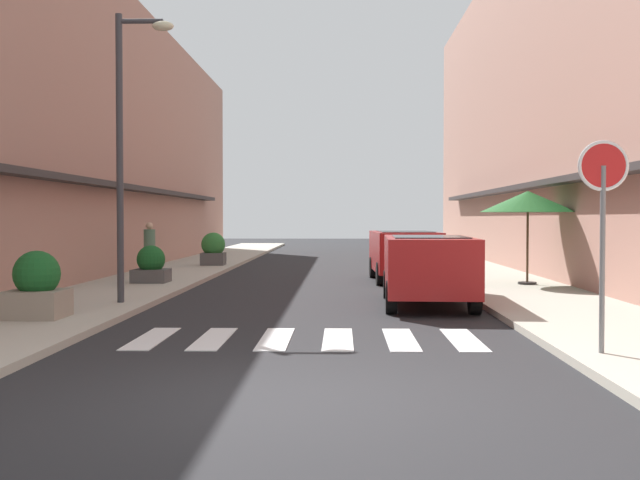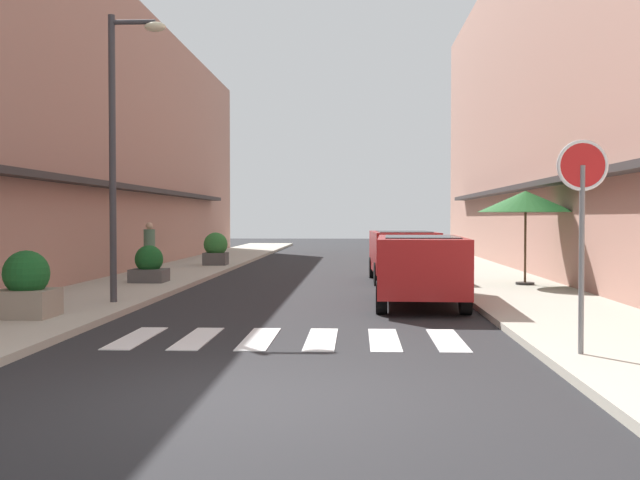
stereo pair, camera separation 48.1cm
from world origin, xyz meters
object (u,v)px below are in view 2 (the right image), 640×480
at_px(round_street_sign, 582,190).
at_px(planter_far, 216,249).
at_px(parked_car_near, 420,262).
at_px(planter_corner, 26,287).
at_px(parked_car_mid, 403,250).
at_px(cafe_umbrella, 526,202).
at_px(street_lamp, 121,129).
at_px(planter_midblock, 149,266).
at_px(pedestrian_walking_near, 149,248).

bearing_deg(round_street_sign, planter_far, 113.73).
relative_size(parked_car_near, planter_corner, 3.82).
height_order(parked_car_mid, cafe_umbrella, cafe_umbrella).
relative_size(parked_car_mid, street_lamp, 0.72).
xyz_separation_m(planter_midblock, planter_far, (0.41, 7.62, 0.15)).
distance_m(parked_car_mid, planter_far, 8.70).
height_order(parked_car_mid, street_lamp, street_lamp).
relative_size(round_street_sign, pedestrian_walking_near, 1.70).
distance_m(round_street_sign, planter_far, 20.04).
bearing_deg(parked_car_mid, pedestrian_walking_near, 176.34).
bearing_deg(round_street_sign, cafe_umbrella, 81.68).
relative_size(parked_car_mid, cafe_umbrella, 1.71).
xyz_separation_m(parked_car_near, parked_car_mid, (0.00, 6.22, -0.00)).
bearing_deg(cafe_umbrella, round_street_sign, -98.32).
relative_size(street_lamp, pedestrian_walking_near, 3.67).
distance_m(cafe_umbrella, planter_far, 12.53).
distance_m(street_lamp, planter_corner, 4.01).
height_order(parked_car_near, planter_corner, parked_car_near).
relative_size(street_lamp, planter_corner, 5.03).
height_order(planter_midblock, planter_far, planter_far).
xyz_separation_m(street_lamp, cafe_umbrella, (9.18, 4.60, -1.40)).
height_order(planter_corner, planter_midblock, planter_corner).
bearing_deg(round_street_sign, pedestrian_walking_near, 124.87).
relative_size(cafe_umbrella, pedestrian_walking_near, 1.54).
bearing_deg(planter_corner, pedestrian_walking_near, 92.80).
distance_m(parked_car_near, round_street_sign, 6.62).
distance_m(street_lamp, pedestrian_walking_near, 7.91).
bearing_deg(street_lamp, planter_far, 91.68).
bearing_deg(planter_far, round_street_sign, -66.27).
bearing_deg(parked_car_mid, planter_midblock, -164.91).
height_order(street_lamp, pedestrian_walking_near, street_lamp).
distance_m(parked_car_mid, planter_corner, 11.68).
bearing_deg(cafe_umbrella, planter_midblock, 178.01).
distance_m(round_street_sign, pedestrian_walking_near, 15.93).
bearing_deg(street_lamp, parked_car_mid, 47.93).
relative_size(parked_car_near, street_lamp, 0.76).
relative_size(planter_corner, pedestrian_walking_near, 0.73).
height_order(planter_far, pedestrian_walking_near, pedestrian_walking_near).
relative_size(planter_corner, planter_midblock, 1.17).
distance_m(parked_car_mid, pedestrian_walking_near, 7.58).
xyz_separation_m(round_street_sign, street_lamp, (-7.67, 5.72, 1.46)).
distance_m(parked_car_near, planter_far, 13.63).
bearing_deg(parked_car_mid, street_lamp, -132.07).
relative_size(parked_car_mid, pedestrian_walking_near, 2.63).
bearing_deg(cafe_umbrella, pedestrian_walking_near, 165.69).
xyz_separation_m(planter_midblock, pedestrian_walking_near, (-0.62, 2.35, 0.40)).
height_order(parked_car_mid, round_street_sign, round_street_sign).
xyz_separation_m(parked_car_near, pedestrian_walking_near, (-7.56, 6.71, 0.03)).
distance_m(parked_car_near, street_lamp, 6.77).
bearing_deg(parked_car_mid, round_street_sign, -83.10).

